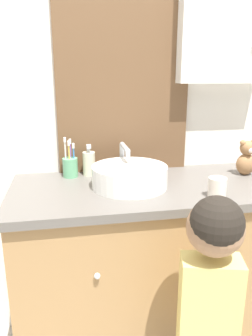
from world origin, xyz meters
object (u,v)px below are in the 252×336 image
object	(u,v)px
soap_dispenser	(89,163)
child_figure	(210,301)
sink_basin	(130,175)
drinking_cup	(217,187)
toothbrush_holder	(70,166)
teddy_bear	(246,158)

from	to	relation	value
soap_dispenser	child_figure	bearing A→B (deg)	-63.68
sink_basin	soap_dispenser	size ratio (longest dim) A/B	2.50
sink_basin	drinking_cup	xyz separation A→B (m)	(0.32, -0.19, -0.01)
toothbrush_holder	drinking_cup	size ratio (longest dim) A/B	2.41
toothbrush_holder	child_figure	xyz separation A→B (m)	(0.43, -0.67, -0.30)
sink_basin	child_figure	size ratio (longest dim) A/B	0.38
teddy_bear	drinking_cup	size ratio (longest dim) A/B	2.16
toothbrush_holder	drinking_cup	bearing A→B (deg)	-33.74
sink_basin	soap_dispenser	world-z (taller)	sink_basin
drinking_cup	sink_basin	bearing A→B (deg)	148.77
sink_basin	teddy_bear	distance (m)	0.59
toothbrush_holder	drinking_cup	world-z (taller)	toothbrush_holder
sink_basin	soap_dispenser	xyz separation A→B (m)	(-0.16, 0.20, 0.01)
child_figure	drinking_cup	size ratio (longest dim) A/B	12.63
soap_dispenser	drinking_cup	size ratio (longest dim) A/B	1.91
child_figure	teddy_bear	distance (m)	0.76
sink_basin	teddy_bear	world-z (taller)	teddy_bear
teddy_bear	soap_dispenser	bearing A→B (deg)	170.04
sink_basin	toothbrush_holder	bearing A→B (deg)	143.30
toothbrush_holder	soap_dispenser	world-z (taller)	toothbrush_holder
sink_basin	drinking_cup	bearing A→B (deg)	-31.23
drinking_cup	soap_dispenser	bearing A→B (deg)	140.73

